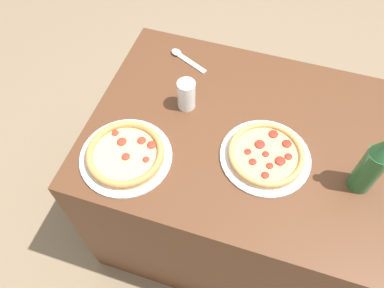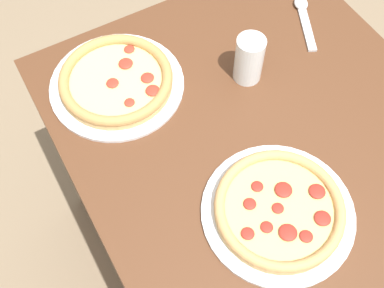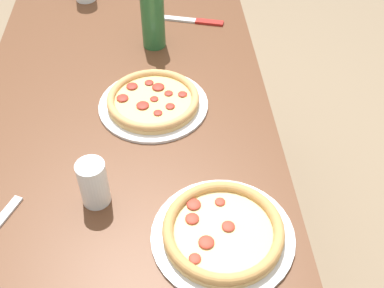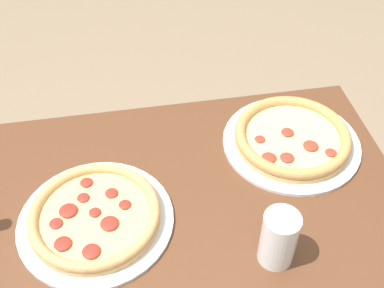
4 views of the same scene
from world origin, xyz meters
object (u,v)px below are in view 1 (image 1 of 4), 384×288
(pizza_salami, at_px, (266,155))
(glass_water, at_px, (186,96))
(beer_bottle, at_px, (374,163))
(pizza_margherita, at_px, (126,154))
(spoon, at_px, (183,57))

(pizza_salami, relative_size, glass_water, 2.59)
(pizza_salami, xyz_separation_m, beer_bottle, (-0.29, 0.01, 0.11))
(pizza_margherita, xyz_separation_m, glass_water, (-0.12, -0.26, 0.03))
(spoon, bearing_deg, beer_bottle, 152.39)
(pizza_salami, distance_m, beer_bottle, 0.31)
(pizza_salami, height_order, glass_water, glass_water)
(pizza_margherita, bearing_deg, spoon, -93.29)
(pizza_salami, xyz_separation_m, glass_water, (0.31, -0.13, 0.03))
(pizza_salami, bearing_deg, glass_water, -22.78)
(pizza_margherita, distance_m, glass_water, 0.29)
(beer_bottle, distance_m, spoon, 0.78)
(pizza_salami, bearing_deg, spoon, -41.53)
(pizza_margherita, xyz_separation_m, beer_bottle, (-0.71, -0.13, 0.10))
(glass_water, relative_size, spoon, 0.67)
(pizza_margherita, distance_m, spoon, 0.48)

